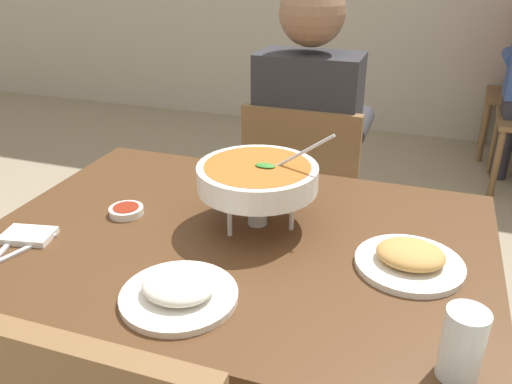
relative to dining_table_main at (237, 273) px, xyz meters
name	(u,v)px	position (x,y,z in m)	size (l,w,h in m)	color
dining_table_main	(237,273)	(0.00, 0.00, 0.00)	(1.23, 0.88, 0.76)	#51331C
chair_diner_main	(304,200)	(0.00, 0.72, -0.13)	(0.44, 0.44, 0.90)	brown
diner_main	(309,140)	(0.00, 0.76, 0.10)	(0.40, 0.45, 1.31)	#2D2D38
curry_bowl	(258,178)	(0.03, 0.07, 0.24)	(0.33, 0.30, 0.26)	silver
rice_plate	(179,291)	(-0.02, -0.28, 0.13)	(0.24, 0.24, 0.06)	white
appetizer_plate	(410,259)	(0.41, -0.01, 0.13)	(0.24, 0.24, 0.06)	white
sauce_dish	(126,210)	(-0.31, 0.01, 0.12)	(0.09, 0.09, 0.02)	white
napkin_folded	(28,236)	(-0.47, -0.18, 0.12)	(0.12, 0.08, 0.02)	white
fork_utensil	(7,246)	(-0.49, -0.23, 0.12)	(0.01, 0.17, 0.01)	silver
spoon_utensil	(24,249)	(-0.44, -0.23, 0.12)	(0.01, 0.17, 0.01)	silver
drink_glass	(462,348)	(0.51, -0.31, 0.17)	(0.07, 0.07, 0.13)	silver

